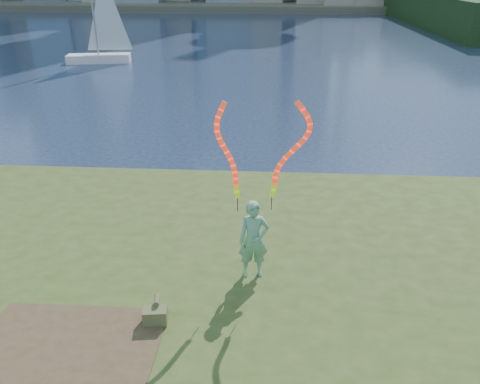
{
  "coord_description": "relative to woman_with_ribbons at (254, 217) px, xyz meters",
  "views": [
    {
      "loc": [
        1.24,
        -8.8,
        6.78
      ],
      "look_at": [
        0.6,
        1.0,
        2.1
      ],
      "focal_mm": 35.0,
      "sensor_mm": 36.0,
      "label": 1
    }
  ],
  "objects": [
    {
      "name": "woman_with_ribbons",
      "position": [
        0.0,
        0.0,
        0.0
      ],
      "size": [
        2.07,
        0.56,
        4.11
      ],
      "rotation": [
        0.0,
        0.0,
        0.16
      ],
      "color": "#167A32",
      "rests_on": "grassy_knoll"
    },
    {
      "name": "ground",
      "position": [
        -0.98,
        0.38,
        -2.2
      ],
      "size": [
        320.0,
        320.0,
        0.0
      ],
      "primitive_type": "plane",
      "color": "#18253E",
      "rests_on": "ground"
    },
    {
      "name": "grassy_knoll",
      "position": [
        -0.98,
        -1.92,
        -1.86
      ],
      "size": [
        20.0,
        18.0,
        0.8
      ],
      "color": "#384719",
      "rests_on": "ground"
    },
    {
      "name": "dirt_patch",
      "position": [
        -3.18,
        -2.82,
        -1.39
      ],
      "size": [
        3.2,
        3.0,
        0.02
      ],
      "primitive_type": "cube",
      "color": "#47331E",
      "rests_on": "grassy_knoll"
    },
    {
      "name": "sailboat",
      "position": [
        -13.32,
        29.35,
        -0.84
      ],
      "size": [
        5.27,
        2.36,
        7.91
      ],
      "rotation": [
        0.0,
        0.0,
        0.17
      ],
      "color": "white",
      "rests_on": "ground"
    },
    {
      "name": "far_shore",
      "position": [
        -0.98,
        95.38,
        -1.6
      ],
      "size": [
        320.0,
        40.0,
        1.2
      ],
      "primitive_type": "cube",
      "color": "#484335",
      "rests_on": "ground"
    },
    {
      "name": "canvas_bag",
      "position": [
        -1.76,
        -1.67,
        -1.22
      ],
      "size": [
        0.47,
        0.54,
        0.42
      ],
      "rotation": [
        0.0,
        0.0,
        0.13
      ],
      "color": "#4C5228",
      "rests_on": "grassy_knoll"
    }
  ]
}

